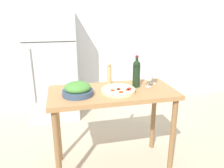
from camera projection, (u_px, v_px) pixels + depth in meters
The scene contains 10 objects.
ground_plane at pixel (113, 165), 2.49m from camera, with size 14.00×14.00×0.00m, color #BCAD93.
wall_back at pixel (88, 34), 3.85m from camera, with size 6.40×0.08×2.60m.
refrigerator at pixel (52, 64), 3.48m from camera, with size 0.76×0.70×1.77m.
prep_counter at pixel (113, 102), 2.25m from camera, with size 1.27×0.61×0.91m.
wine_bottle at pixel (136, 73), 2.28m from camera, with size 0.08×0.08×0.33m.
wine_glass_near at pixel (148, 77), 2.29m from camera, with size 0.08×0.08×0.16m.
wine_glass_far at pixel (153, 74), 2.39m from camera, with size 0.08×0.08×0.16m.
pepper_mill at pixel (109, 74), 2.39m from camera, with size 0.05×0.05×0.23m.
salad_bowl at pixel (78, 89), 2.07m from camera, with size 0.30×0.30×0.13m.
homemade_pizza at pixel (118, 90), 2.16m from camera, with size 0.34×0.34×0.04m.
Camera 1 is at (-0.48, -2.02, 1.66)m, focal length 35.00 mm.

